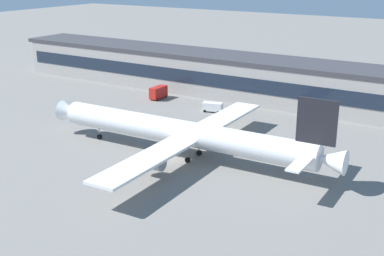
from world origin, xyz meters
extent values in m
plane|color=slate|center=(0.00, 0.00, 0.00)|extent=(600.00, 600.00, 0.00)
cube|color=#9E9993|center=(0.00, 52.58, 5.40)|extent=(181.01, 16.64, 10.80)
cube|color=#38383D|center=(0.00, 52.58, 11.40)|extent=(184.63, 16.97, 1.20)
cube|color=#192333|center=(0.00, 44.21, 5.94)|extent=(177.39, 0.16, 3.89)
cylinder|color=white|center=(0.84, 2.27, 5.16)|extent=(56.77, 7.12, 5.03)
cone|color=white|center=(-28.96, 1.17, 5.16)|extent=(4.70, 4.94, 4.78)
cone|color=white|center=(30.89, 3.39, 5.16)|extent=(5.70, 4.73, 4.53)
cube|color=black|center=(28.13, 3.28, 11.70)|extent=(7.06, 0.76, 8.05)
cube|color=white|center=(27.84, -2.26, 5.91)|extent=(2.73, 9.14, 0.30)
cube|color=white|center=(27.43, 8.80, 5.91)|extent=(2.73, 9.14, 0.30)
cube|color=white|center=(3.40, -12.90, 4.66)|extent=(6.94, 25.69, 0.50)
cube|color=white|center=(2.27, 17.59, 4.66)|extent=(6.94, 25.69, 0.50)
cylinder|color=#99999E|center=(2.26, -9.12, 2.87)|extent=(4.25, 2.92, 2.77)
cylinder|color=#99999E|center=(1.42, 13.74, 2.87)|extent=(4.25, 2.92, 2.77)
cylinder|color=black|center=(-20.66, 1.48, 0.55)|extent=(1.12, 0.54, 1.10)
cylinder|color=slate|center=(-20.66, 1.48, 2.15)|extent=(0.24, 0.24, 2.64)
cylinder|color=black|center=(3.75, 0.12, 0.55)|extent=(1.12, 0.54, 1.10)
cylinder|color=slate|center=(3.75, 0.12, 2.15)|extent=(0.24, 0.24, 2.64)
cylinder|color=black|center=(3.59, 4.64, 0.55)|extent=(1.12, 0.54, 1.10)
cylinder|color=slate|center=(3.59, 4.64, 2.15)|extent=(0.24, 0.24, 2.64)
cube|color=red|center=(-30.63, 37.50, 1.95)|extent=(2.40, 6.00, 3.20)
cube|color=black|center=(-30.63, 39.15, 2.59)|extent=(2.21, 2.10, 0.80)
cylinder|color=black|center=(-31.71, 39.60, 0.35)|extent=(0.30, 0.70, 0.70)
cylinder|color=black|center=(-29.55, 39.60, 0.35)|extent=(0.30, 0.70, 0.70)
cylinder|color=black|center=(-31.71, 35.40, 0.35)|extent=(0.30, 0.70, 0.70)
cylinder|color=black|center=(-29.55, 35.40, 0.35)|extent=(0.30, 0.70, 0.70)
cube|color=white|center=(-10.39, 33.96, 1.45)|extent=(5.57, 3.35, 2.20)
cube|color=black|center=(-9.00, 34.30, 1.89)|extent=(2.24, 2.39, 0.55)
cylinder|color=black|center=(-8.85, 35.35, 0.35)|extent=(0.75, 0.46, 0.70)
cylinder|color=black|center=(-8.39, 33.43, 0.35)|extent=(0.75, 0.46, 0.70)
cylinder|color=black|center=(-12.39, 34.50, 0.35)|extent=(0.75, 0.46, 0.70)
cylinder|color=black|center=(-11.93, 32.58, 0.35)|extent=(0.75, 0.46, 0.70)
camera|label=1|loc=(55.32, -79.11, 37.64)|focal=48.14mm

